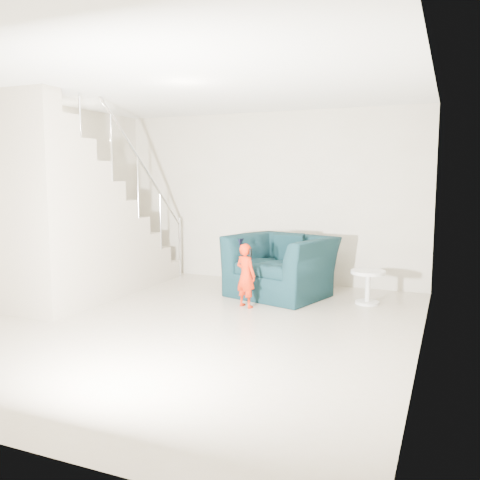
{
  "coord_description": "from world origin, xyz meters",
  "views": [
    {
      "loc": [
        2.73,
        -4.96,
        1.68
      ],
      "look_at": [
        0.15,
        1.2,
        0.85
      ],
      "focal_mm": 38.0,
      "sensor_mm": 36.0,
      "label": 1
    }
  ],
  "objects_px": {
    "side_table": "(368,281)",
    "staircase": "(77,231)",
    "toddler": "(246,275)",
    "armchair": "(281,266)"
  },
  "relations": [
    {
      "from": "side_table",
      "to": "staircase",
      "type": "bearing_deg",
      "value": -161.61
    },
    {
      "from": "armchair",
      "to": "staircase",
      "type": "bearing_deg",
      "value": -137.38
    },
    {
      "from": "toddler",
      "to": "staircase",
      "type": "xyz_separation_m",
      "value": [
        -2.31,
        -0.47,
        0.53
      ]
    },
    {
      "from": "armchair",
      "to": "toddler",
      "type": "relative_size",
      "value": 1.58
    },
    {
      "from": "toddler",
      "to": "side_table",
      "type": "height_order",
      "value": "toddler"
    },
    {
      "from": "side_table",
      "to": "staircase",
      "type": "xyz_separation_m",
      "value": [
        -3.74,
        -1.24,
        0.64
      ]
    },
    {
      "from": "armchair",
      "to": "side_table",
      "type": "bearing_deg",
      "value": 15.93
    },
    {
      "from": "armchair",
      "to": "staircase",
      "type": "distance_m",
      "value": 2.86
    },
    {
      "from": "toddler",
      "to": "armchair",
      "type": "bearing_deg",
      "value": -83.33
    },
    {
      "from": "toddler",
      "to": "side_table",
      "type": "xyz_separation_m",
      "value": [
        1.44,
        0.78,
        -0.11
      ]
    }
  ]
}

